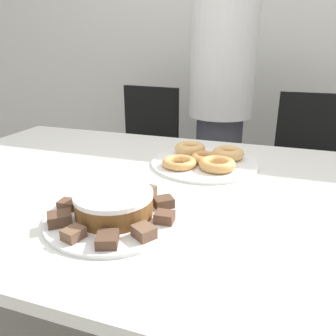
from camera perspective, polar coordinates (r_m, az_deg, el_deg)
name	(u,v)px	position (r m, az deg, el deg)	size (l,w,h in m)	color
wall_back	(245,24)	(2.55, 13.25, 23.29)	(8.00, 0.05, 2.60)	silver
table	(172,206)	(1.04, 0.73, -6.57)	(1.87, 1.09, 0.75)	silver
person_standing	(221,106)	(1.92, 9.15, 10.58)	(0.36, 0.36, 1.58)	#383842
office_chair_left	(141,162)	(2.17, -4.72, 1.05)	(0.50, 0.50, 0.91)	black
office_chair_right	(307,181)	(2.02, 23.06, -2.08)	(0.44, 0.44, 0.91)	black
plate_cake	(115,216)	(0.83, -9.26, -8.33)	(0.34, 0.34, 0.01)	white
plate_donuts	(205,163)	(1.19, 6.38, 0.85)	(0.38, 0.38, 0.01)	white
frosted_cake	(114,204)	(0.82, -9.40, -6.13)	(0.19, 0.19, 0.06)	brown
lamington_0	(68,204)	(0.88, -17.00, -6.07)	(0.05, 0.04, 0.02)	brown
lamington_1	(60,219)	(0.82, -18.36, -8.38)	(0.07, 0.07, 0.03)	#513828
lamington_2	(74,234)	(0.75, -16.12, -10.92)	(0.05, 0.05, 0.02)	brown
lamington_3	(107,239)	(0.71, -10.51, -12.12)	(0.06, 0.07, 0.02)	#513828
lamington_4	(144,232)	(0.73, -4.22, -11.01)	(0.06, 0.06, 0.03)	brown
lamington_5	(165,217)	(0.78, -0.61, -8.55)	(0.05, 0.04, 0.02)	brown
lamington_6	(164,202)	(0.85, -0.77, -5.96)	(0.06, 0.06, 0.03)	#513828
lamington_7	(146,192)	(0.91, -3.84, -4.12)	(0.05, 0.06, 0.03)	brown
lamington_8	(119,189)	(0.94, -8.45, -3.59)	(0.06, 0.07, 0.03)	brown
lamington_9	(91,193)	(0.93, -13.26, -4.32)	(0.07, 0.07, 0.02)	#513828
donut_0	(205,158)	(1.19, 6.42, 1.77)	(0.10, 0.10, 0.03)	#D18E4C
donut_1	(179,163)	(1.14, 1.96, 0.96)	(0.12, 0.12, 0.03)	tan
donut_2	(217,164)	(1.12, 8.56, 0.65)	(0.13, 0.13, 0.03)	tan
donut_3	(228,153)	(1.24, 10.44, 2.53)	(0.12, 0.12, 0.04)	#E5AD66
donut_4	(190,149)	(1.28, 3.85, 3.41)	(0.12, 0.12, 0.04)	#E5AD66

